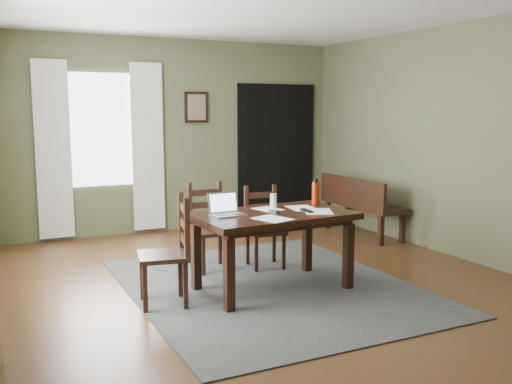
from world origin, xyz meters
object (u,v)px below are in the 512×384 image
dining_table (273,222)px  bench (359,201)px  chair_back_right (264,228)px  laptop (226,209)px  chair_back_left (210,228)px  chair_end (169,252)px  water_bottle (316,193)px

dining_table → bench: (2.16, 1.58, -0.18)m
chair_back_right → laptop: laptop is taller
chair_back_left → chair_back_right: 0.60m
chair_end → water_bottle: water_bottle is taller
bench → laptop: (-2.60, -1.48, 0.33)m
chair_end → dining_table: bearing=99.8°
laptop → chair_back_left: bearing=75.7°
chair_end → laptop: 0.67m
chair_back_right → water_bottle: size_ratio=3.24×
dining_table → chair_back_left: bearing=103.3°
chair_back_left → laptop: 0.91m
chair_back_right → water_bottle: bearing=-53.2°
chair_back_left → chair_back_right: size_ratio=1.06×
laptop → water_bottle: (1.04, 0.10, 0.07)m
laptop → bench: bearing=26.3°
chair_end → chair_back_right: size_ratio=1.11×
chair_end → bench: bearing=126.8°
dining_table → bench: size_ratio=1.08×
chair_end → laptop: bearing=108.4°
dining_table → water_bottle: bearing=14.7°
chair_back_left → water_bottle: bearing=-40.1°
chair_back_left → bench: (2.44, 0.66, 0.02)m
dining_table → chair_end: (-1.02, 0.02, -0.18)m
chair_back_right → laptop: 1.06m
chair_back_right → chair_end: bearing=-142.4°
dining_table → chair_end: bearing=175.3°
dining_table → chair_back_right: chair_back_right is taller
chair_back_right → water_bottle: water_bottle is taller
water_bottle → chair_back_right: bearing=118.8°
chair_end → bench: size_ratio=0.68×
chair_end → water_bottle: size_ratio=3.59×
bench → laptop: bearing=119.7°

